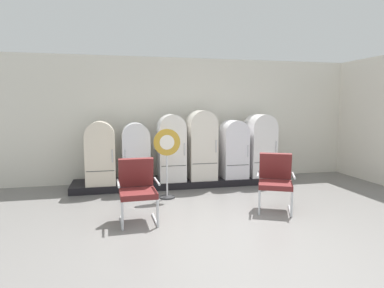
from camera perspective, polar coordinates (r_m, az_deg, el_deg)
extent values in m
cube|color=slate|center=(5.22, 5.42, -14.88)|extent=(12.00, 10.00, 0.05)
cube|color=silver|center=(8.42, -2.32, 4.21)|extent=(11.76, 0.12, 3.07)
cube|color=#47443F|center=(8.45, -2.36, 12.27)|extent=(11.76, 0.07, 0.06)
cube|color=silver|center=(9.44, 28.26, 3.69)|extent=(0.12, 2.20, 3.07)
cube|color=black|center=(7.99, -1.43, -6.48)|extent=(5.15, 0.95, 0.15)
cube|color=beige|center=(7.63, -15.46, -2.63)|extent=(0.64, 0.66, 1.08)
cylinder|color=beige|center=(7.56, -15.59, 1.40)|extent=(0.64, 0.64, 0.64)
cube|color=#383838|center=(7.34, -15.53, -4.54)|extent=(0.59, 0.01, 0.01)
cylinder|color=silver|center=(7.26, -13.57, -2.00)|extent=(0.02, 0.02, 0.28)
cube|color=white|center=(7.65, -9.65, -2.57)|extent=(0.61, 0.68, 1.05)
cylinder|color=white|center=(7.58, -9.73, 1.36)|extent=(0.61, 0.67, 0.61)
cube|color=#383838|center=(7.34, -9.47, -4.45)|extent=(0.56, 0.01, 0.01)
cylinder|color=silver|center=(7.27, -11.44, -2.08)|extent=(0.02, 0.02, 0.28)
cube|color=white|center=(7.68, -3.56, -1.76)|extent=(0.61, 0.60, 1.23)
cylinder|color=white|center=(7.61, -3.59, 2.84)|extent=(0.61, 0.58, 0.61)
cube|color=#383838|center=(7.42, -3.17, -3.79)|extent=(0.56, 0.01, 0.01)
cylinder|color=silver|center=(7.40, -1.31, -0.91)|extent=(0.02, 0.02, 0.28)
cube|color=silver|center=(7.84, 1.64, -1.30)|extent=(0.64, 0.64, 1.31)
cylinder|color=silver|center=(7.78, 1.66, 3.47)|extent=(0.64, 0.63, 0.64)
cube|color=#383838|center=(7.57, 2.25, -3.39)|extent=(0.59, 0.01, 0.01)
cylinder|color=silver|center=(7.57, 4.18, -0.40)|extent=(0.02, 0.02, 0.28)
cube|color=white|center=(8.08, 7.18, -1.89)|extent=(0.59, 0.61, 1.09)
cylinder|color=white|center=(8.02, 7.23, 1.98)|extent=(0.59, 0.60, 0.59)
cube|color=#383838|center=(7.83, 7.93, -3.63)|extent=(0.55, 0.01, 0.01)
cylinder|color=silver|center=(7.85, 9.61, -1.21)|extent=(0.02, 0.02, 0.28)
cube|color=white|center=(8.37, 11.61, -1.26)|extent=(0.63, 0.69, 1.21)
cylinder|color=white|center=(8.31, 11.70, 2.88)|extent=(0.63, 0.68, 0.63)
cube|color=#383838|center=(8.09, 12.59, -3.12)|extent=(0.58, 0.01, 0.01)
cylinder|color=silver|center=(8.14, 14.30, -0.52)|extent=(0.02, 0.02, 0.28)
cylinder|color=silver|center=(5.56, -12.03, -13.15)|extent=(0.06, 0.61, 0.04)
cylinder|color=silver|center=(5.22, -11.92, -12.03)|extent=(0.04, 0.04, 0.42)
cylinder|color=silver|center=(5.61, -6.38, -12.86)|extent=(0.06, 0.61, 0.04)
cylinder|color=silver|center=(5.28, -5.94, -11.74)|extent=(0.04, 0.04, 0.42)
cube|color=maroon|center=(5.44, -9.28, -8.44)|extent=(0.60, 0.57, 0.09)
cube|color=maroon|center=(5.66, -9.63, -4.83)|extent=(0.58, 0.19, 0.50)
cylinder|color=silver|center=(5.38, -12.60, -6.66)|extent=(0.05, 0.50, 0.04)
cylinder|color=silver|center=(5.43, -6.07, -6.40)|extent=(0.05, 0.50, 0.04)
cylinder|color=silver|center=(6.25, 11.54, -10.89)|extent=(0.30, 0.56, 0.04)
cylinder|color=silver|center=(5.92, 11.53, -9.79)|extent=(0.05, 0.05, 0.42)
cylinder|color=silver|center=(6.27, 16.56, -10.99)|extent=(0.30, 0.56, 0.04)
cylinder|color=silver|center=(5.94, 16.82, -9.89)|extent=(0.05, 0.05, 0.42)
cube|color=maroon|center=(6.13, 14.17, -6.84)|extent=(0.76, 0.75, 0.09)
cube|color=maroon|center=(6.36, 14.17, -3.67)|extent=(0.60, 0.40, 0.50)
cylinder|color=silver|center=(6.09, 11.32, -5.08)|extent=(0.25, 0.46, 0.04)
cylinder|color=silver|center=(6.11, 17.11, -5.20)|extent=(0.25, 0.46, 0.04)
cylinder|color=#2D2D30|center=(6.91, -4.30, -9.12)|extent=(0.32, 0.32, 0.03)
cylinder|color=silver|center=(6.78, -4.34, -4.41)|extent=(0.04, 0.04, 1.13)
cylinder|color=#BA8E2A|center=(6.67, -4.34, 0.30)|extent=(0.54, 0.02, 0.54)
cylinder|color=white|center=(6.66, -4.33, 0.29)|extent=(0.30, 0.00, 0.30)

